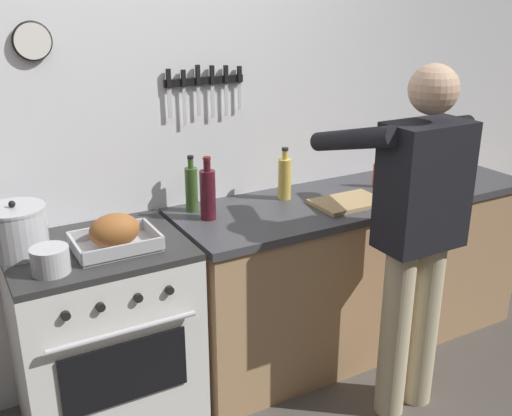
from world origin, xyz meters
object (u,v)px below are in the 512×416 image
Objects in this scene: stove at (104,336)px; saucepan at (50,260)px; roasting_pan at (115,234)px; stock_pot at (16,230)px; bottle_olive_oil at (192,188)px; bottle_wine_red at (208,193)px; person_cook at (416,225)px; cutting_board at (348,202)px; bottle_hot_sauce at (378,175)px; bottle_cooking_oil at (285,178)px.

stove is 6.05× the size of saucepan.
stock_pot reaches higher than roasting_pan.
roasting_pan is 2.37× the size of saucepan.
bottle_olive_oil reaches higher than stove.
roasting_pan is 1.15× the size of bottle_wine_red.
person_cook is 1.72m from stock_pot.
roasting_pan reaches higher than cutting_board.
stove is 0.63m from stock_pot.
stove is at bearing 38.39° from saucepan.
roasting_pan is 2.05× the size of bottle_hot_sauce.
bottle_cooking_oil is (-0.24, 0.23, 0.11)m from cutting_board.
person_cook reaches higher than stove.
stove is 1.36m from cutting_board.
bottle_wine_red is (-0.72, 0.64, 0.08)m from person_cook.
stove is 0.57m from saucepan.
roasting_pan is at bearing -149.87° from bottle_olive_oil.
bottle_olive_oil is (0.84, 0.11, 0.02)m from stock_pot.
bottle_wine_red is (0.02, -0.14, 0.01)m from bottle_olive_oil.
bottle_hot_sauce reaches higher than cutting_board.
person_cook is (1.29, -0.58, 0.50)m from stove.
bottle_wine_red is at bearing -1.74° from stock_pot.
bottle_cooking_oil is (1.26, 0.30, 0.06)m from saucepan.
stock_pot is at bearing -172.21° from bottle_olive_oil.
stock_pot reaches higher than bottle_hot_sauce.
bottle_cooking_oil is at bearing 13.65° from saucepan.
bottle_hot_sauce is at bearing -0.99° from stock_pot.
stove is at bearing -159.63° from bottle_olive_oil.
cutting_board is 1.31× the size of bottle_cooking_oil.
person_cook is at bearing -24.39° from stove.
bottle_wine_red is at bearing 39.56° from person_cook.
saucepan is (-0.22, -0.17, 0.50)m from stove.
stove is 1.50m from person_cook.
person_cook is 5.87× the size of bottle_olive_oil.
person_cook reaches higher than bottle_hot_sauce.
bottle_wine_red is (0.56, 0.06, 0.58)m from stove.
bottle_wine_red is at bearing -171.22° from bottle_cooking_oil.
bottle_cooking_oil is at bearing 10.37° from person_cook.
bottle_wine_red is at bearing 179.62° from bottle_hot_sauce.
bottle_wine_red is (0.86, -0.03, 0.03)m from stock_pot.
saucepan is at bearing -177.29° from cutting_board.
bottle_cooking_oil is at bearing 171.86° from bottle_hot_sauce.
stock_pot is 0.94× the size of bottle_cooking_oil.
stock_pot is 0.85m from bottle_olive_oil.
bottle_hot_sauce is (1.81, 0.22, 0.02)m from saucepan.
bottle_cooking_oil is at bearing -7.74° from bottle_olive_oil.
stove is 1.68m from bottle_hot_sauce.
stove is 2.50× the size of cutting_board.
roasting_pan is 1.36× the size of stock_pot.
bottle_olive_oil is (0.47, 0.27, 0.05)m from roasting_pan.
bottle_hot_sauce is at bearing 4.72° from roasting_pan.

